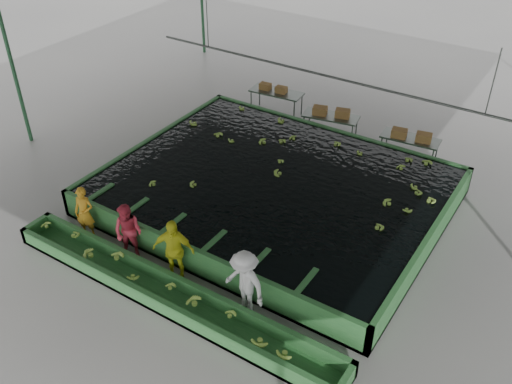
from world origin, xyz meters
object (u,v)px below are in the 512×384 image
Objects in this scene: worker_d at (245,283)px; box_stack_left at (273,91)px; packing_table_left at (276,102)px; packing_table_mid at (330,127)px; box_stack_mid at (331,116)px; box_stack_right at (411,139)px; worker_b at (128,232)px; worker_a at (85,213)px; flotation_tank at (273,191)px; packing_table_right at (409,149)px; worker_c at (173,250)px; sorting_trough at (168,294)px.

worker_d reaches higher than box_stack_left.
packing_table_left is 1.04× the size of packing_table_mid.
box_stack_mid reaches higher than box_stack_right.
packing_table_left is at bearing 82.33° from worker_b.
box_stack_right is (3.08, -0.05, -0.02)m from box_stack_mid.
worker_d is 9.03m from box_stack_right.
worker_b is at bearing -17.77° from worker_a.
flotation_tank is 5.03× the size of packing_table_right.
packing_table_mid is (2.73, -0.64, -0.02)m from packing_table_left.
worker_c reaches higher than worker_d.
box_stack_mid is (1.57, 9.04, 0.08)m from worker_b.
packing_table_right is 1.47× the size of box_stack_mid.
box_stack_left reaches higher than box_stack_right.
packing_table_mid is at bearing 95.14° from flotation_tank.
flotation_tank is 5.32× the size of worker_c.
worker_b is 9.73m from box_stack_left.
worker_b is 1.48× the size of box_stack_left.
packing_table_mid is at bearing 92.48° from sorting_trough.
packing_table_mid is at bearing -11.93° from box_stack_left.
worker_c is at bearing -108.80° from box_stack_right.
box_stack_left is at bearing 121.66° from flotation_tank.
box_stack_left is (-2.89, 9.64, 0.02)m from worker_c.
packing_table_right is at bearing 94.86° from worker_d.
sorting_trough is 10.17m from box_stack_right.
packing_table_mid is 2.97m from box_stack_left.
worker_c is at bearing -73.33° from box_stack_left.
box_stack_left is at bearing 168.05° from box_stack_mid.
worker_a is at bearing -92.37° from box_stack_left.
box_stack_right is (2.65, 4.69, 0.46)m from flotation_tank.
box_stack_mid is at bearing -11.95° from box_stack_left.
box_stack_left is (-2.87, 0.61, 0.50)m from packing_table_mid.
box_stack_right is (0.85, 8.99, -0.02)m from worker_d.
sorting_trough is 2.09m from worker_d.
worker_b is 9.17m from box_stack_mid.
packing_table_left is 1.85× the size of box_stack_left.
box_stack_left is (-3.30, 5.34, 0.51)m from flotation_tank.
worker_d is 10.91m from box_stack_left.
packing_table_left is 1.57× the size of box_stack_right.
box_stack_left is at bearing 174.50° from packing_table_right.
box_stack_mid is at bearing 95.15° from flotation_tank.
box_stack_left is 0.85× the size of box_stack_right.
packing_table_left is (-1.16, 9.68, -0.37)m from worker_b.
packing_table_right is 0.46m from box_stack_right.
box_stack_left is at bearing 81.96° from worker_c.
sorting_trough is 7.37× the size of box_stack_mid.
flotation_tank is 6.23m from packing_table_left.
worker_c is at bearing -17.77° from worker_a.
packing_table_left is at bearing 173.26° from box_stack_right.
box_stack_left is at bearing -166.58° from packing_table_left.
flotation_tank is 4.76m from packing_table_mid.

